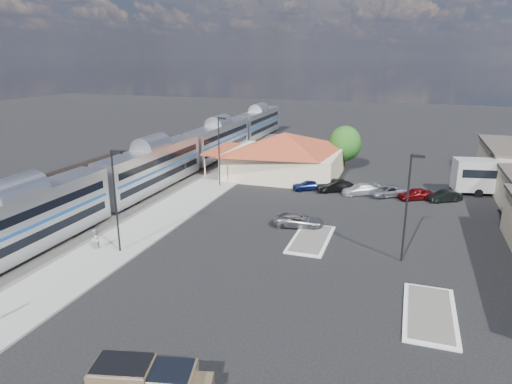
% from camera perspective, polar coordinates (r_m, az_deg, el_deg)
% --- Properties ---
extents(ground, '(280.00, 280.00, 0.00)m').
position_cam_1_polar(ground, '(41.61, 0.89, -6.35)').
color(ground, black).
rests_on(ground, ground).
extents(railbed, '(16.00, 100.00, 0.12)m').
position_cam_1_polar(railbed, '(57.49, -16.92, -0.49)').
color(railbed, '#4C4944').
rests_on(railbed, ground).
extents(platform, '(5.50, 92.00, 0.18)m').
position_cam_1_polar(platform, '(51.23, -9.94, -2.03)').
color(platform, gray).
rests_on(platform, ground).
extents(passenger_train, '(3.00, 104.00, 5.55)m').
position_cam_1_polar(passenger_train, '(57.95, -12.76, 2.84)').
color(passenger_train, silver).
rests_on(passenger_train, ground).
extents(freight_cars, '(2.80, 46.00, 4.00)m').
position_cam_1_polar(freight_cars, '(59.35, -19.02, 1.72)').
color(freight_cars, black).
rests_on(freight_cars, ground).
extents(station_depot, '(18.35, 12.24, 6.20)m').
position_cam_1_polar(station_depot, '(64.00, 3.54, 4.74)').
color(station_depot, '#C4B48F').
rests_on(station_depot, ground).
extents(traffic_island_south, '(3.30, 7.50, 0.21)m').
position_cam_1_polar(traffic_island_south, '(42.44, 6.89, -5.85)').
color(traffic_island_south, silver).
rests_on(traffic_island_south, ground).
extents(traffic_island_north, '(3.30, 7.50, 0.21)m').
position_cam_1_polar(traffic_island_north, '(32.85, 20.90, -13.96)').
color(traffic_island_north, silver).
rests_on(traffic_island_north, ground).
extents(lamp_plat_s, '(1.08, 0.25, 9.00)m').
position_cam_1_polar(lamp_plat_s, '(39.44, -17.11, -0.17)').
color(lamp_plat_s, black).
rests_on(lamp_plat_s, ground).
extents(lamp_plat_n, '(1.08, 0.25, 9.00)m').
position_cam_1_polar(lamp_plat_n, '(58.17, -4.58, 5.74)').
color(lamp_plat_n, black).
rests_on(lamp_plat_n, ground).
extents(lamp_lot, '(1.08, 0.25, 9.00)m').
position_cam_1_polar(lamp_lot, '(38.12, 18.52, -0.87)').
color(lamp_lot, black).
rests_on(lamp_lot, ground).
extents(tree_depot, '(4.71, 4.71, 6.63)m').
position_cam_1_polar(tree_depot, '(68.19, 11.06, 5.96)').
color(tree_depot, '#382314').
rests_on(tree_depot, ground).
extents(suv, '(5.08, 2.68, 1.36)m').
position_cam_1_polar(suv, '(45.31, 5.35, -3.54)').
color(suv, gray).
rests_on(suv, ground).
extents(person_b, '(0.77, 0.94, 1.81)m').
position_cam_1_polar(person_b, '(41.89, -19.49, -5.58)').
color(person_b, silver).
rests_on(person_b, platform).
extents(parked_car_a, '(4.35, 3.46, 1.39)m').
position_cam_1_polar(parked_car_a, '(57.91, 6.58, 0.91)').
color(parked_car_a, '#0D1845').
rests_on(parked_car_a, ground).
extents(parked_car_b, '(4.73, 3.61, 1.50)m').
position_cam_1_polar(parked_car_b, '(57.64, 9.76, 0.76)').
color(parked_car_b, black).
rests_on(parked_car_b, ground).
extents(parked_car_c, '(4.95, 3.85, 1.34)m').
position_cam_1_polar(parked_car_c, '(57.01, 12.88, 0.32)').
color(parked_car_c, silver).
rests_on(parked_car_c, ground).
extents(parked_car_d, '(5.06, 4.39, 1.29)m').
position_cam_1_polar(parked_car_d, '(57.12, 16.10, 0.09)').
color(parked_car_d, '#93959B').
rests_on(parked_car_d, ground).
extents(parked_car_e, '(4.36, 3.44, 1.39)m').
position_cam_1_polar(parked_car_e, '(56.82, 19.30, -0.24)').
color(parked_car_e, maroon).
rests_on(parked_car_e, ground).
extents(parked_car_f, '(4.15, 3.25, 1.32)m').
position_cam_1_polar(parked_car_f, '(57.29, 22.48, -0.48)').
color(parked_car_f, black).
rests_on(parked_car_f, ground).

